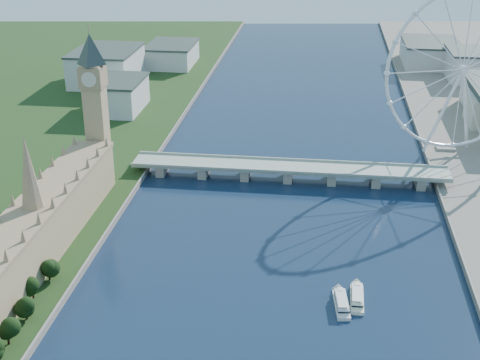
# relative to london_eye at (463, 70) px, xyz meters

# --- Properties ---
(parliament_range) EXTENTS (24.00, 200.00, 70.00)m
(parliament_range) POSITION_rel_london_eye_xyz_m (-247.98, -185.08, -49.04)
(parliament_range) COLOR tan
(parliament_range) RESTS_ON ground
(big_ben) EXTENTS (20.02, 20.02, 110.00)m
(big_ben) POSITION_rel_london_eye_xyz_m (-247.98, -77.08, -0.95)
(big_ben) COLOR tan
(big_ben) RESTS_ON ground
(westminster_bridge) EXTENTS (220.00, 22.00, 9.50)m
(westminster_bridge) POSITION_rel_london_eye_xyz_m (-119.98, -55.08, -60.89)
(westminster_bridge) COLOR gray
(westminster_bridge) RESTS_ON ground
(london_eye) EXTENTS (113.60, 39.12, 124.30)m
(london_eye) POSITION_rel_london_eye_xyz_m (0.00, 0.00, 0.00)
(london_eye) COLOR silver
(london_eye) RESTS_ON ground
(city_skyline) EXTENTS (505.00, 280.00, 32.00)m
(city_skyline) POSITION_rel_london_eye_xyz_m (-80.75, 205.00, -50.56)
(city_skyline) COLOR beige
(city_skyline) RESTS_ON ground
(tour_boat_near) EXTENTS (9.55, 27.25, 5.87)m
(tour_boat_near) POSITION_rel_london_eye_xyz_m (-84.93, -208.20, -67.52)
(tour_boat_near) COLOR silver
(tour_boat_near) RESTS_ON ground
(tour_boat_far) EXTENTS (7.49, 27.21, 5.95)m
(tour_boat_far) POSITION_rel_london_eye_xyz_m (-77.22, -202.35, -67.52)
(tour_boat_far) COLOR silver
(tour_boat_far) RESTS_ON ground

